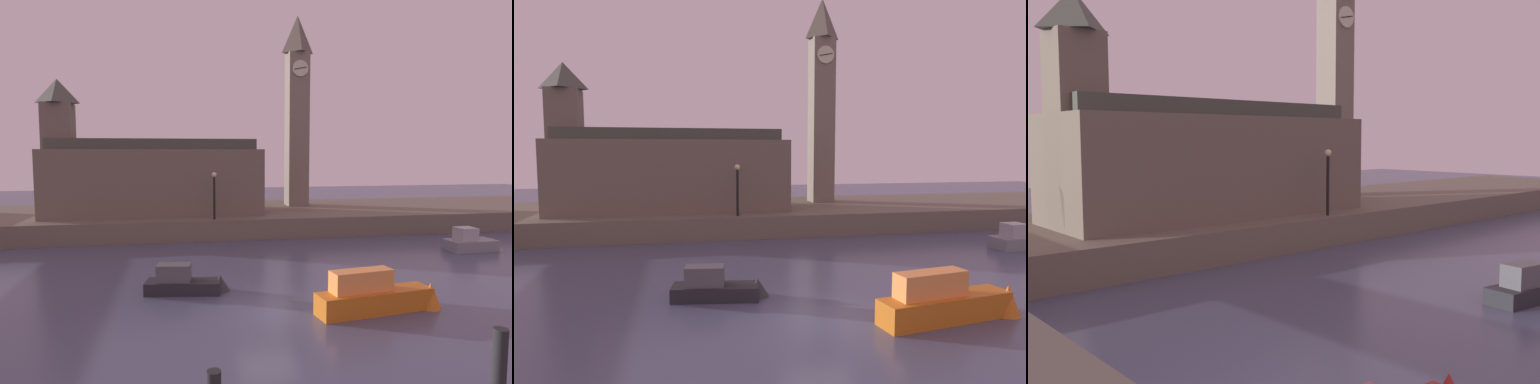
% 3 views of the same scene
% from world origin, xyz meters
% --- Properties ---
extents(ground_plane, '(120.00, 120.00, 0.00)m').
position_xyz_m(ground_plane, '(0.00, 0.00, 0.00)').
color(ground_plane, '#474C66').
extents(far_embankment, '(70.00, 12.00, 1.50)m').
position_xyz_m(far_embankment, '(0.00, 20.00, 0.75)').
color(far_embankment, '#6B6051').
rests_on(far_embankment, ground).
extents(clock_tower, '(2.01, 2.07, 16.75)m').
position_xyz_m(clock_tower, '(7.11, 21.81, 10.15)').
color(clock_tower, slate).
rests_on(clock_tower, far_embankment).
extents(parliament_hall, '(16.43, 5.88, 10.29)m').
position_xyz_m(parliament_hall, '(-5.75, 18.77, 4.47)').
color(parliament_hall, '#6B6051').
rests_on(parliament_hall, far_embankment).
extents(streetlamp, '(0.36, 0.36, 3.40)m').
position_xyz_m(streetlamp, '(-0.94, 14.66, 3.66)').
color(streetlamp, black).
rests_on(streetlamp, far_embankment).
extents(boat_patrol_orange, '(5.48, 1.79, 1.86)m').
position_xyz_m(boat_patrol_orange, '(4.37, -0.94, 0.64)').
color(boat_patrol_orange, orange).
rests_on(boat_patrol_orange, ground).
extents(boat_cruiser_grey, '(3.87, 1.66, 1.52)m').
position_xyz_m(boat_cruiser_grey, '(15.41, 8.34, 0.49)').
color(boat_cruiser_grey, gray).
rests_on(boat_cruiser_grey, ground).
extents(boat_barge_dark, '(4.01, 1.64, 1.44)m').
position_xyz_m(boat_barge_dark, '(-3.08, 2.86, 0.44)').
color(boat_barge_dark, '#232328').
rests_on(boat_barge_dark, ground).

